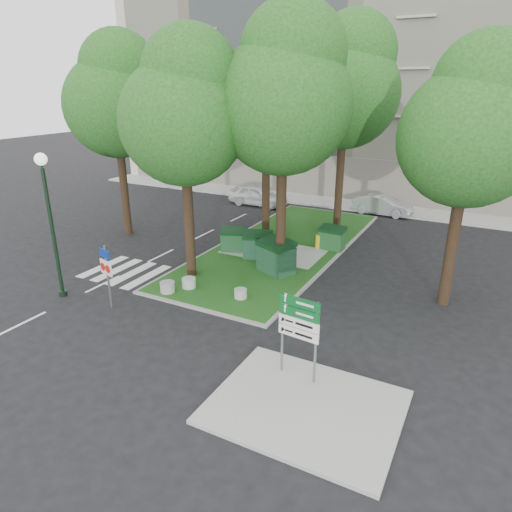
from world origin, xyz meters
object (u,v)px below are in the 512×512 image
Objects in this scene: car_white at (258,195)px; dumpster_d at (332,238)px; tree_median_mid at (268,110)px; traffic_sign_pole at (107,269)px; tree_median_near_right at (286,91)px; dumpster_b at (258,245)px; dumpster_a at (233,240)px; bollard_left at (168,287)px; tree_median_far at (348,83)px; street_lamp at (49,210)px; car_silver at (382,205)px; directional_sign at (299,325)px; litter_bin at (319,241)px; tree_median_near_left at (186,109)px; tree_street_right at (474,123)px; bollard_mid at (189,283)px; dumpster_c at (276,256)px; bollard_right at (241,293)px; tree_street_left at (117,96)px.

dumpster_d is at bearing -130.03° from car_white.
tree_median_mid is 11.94m from traffic_sign_pole.
dumpster_b is at bearing 145.91° from tree_median_near_right.
dumpster_a is 2.51× the size of bollard_left.
dumpster_d is at bearing -77.64° from tree_median_far.
car_silver is (8.74, 18.82, -3.04)m from street_lamp.
dumpster_b is at bearing 86.44° from traffic_sign_pole.
dumpster_d is 0.52× the size of directional_sign.
litter_bin is at bearing 175.10° from car_silver.
dumpster_d is at bearing -3.62° from tree_median_mid.
tree_median_near_left is 10.31m from directional_sign.
dumpster_a is (-10.54, 1.13, -6.29)m from tree_street_right.
street_lamp is at bearing -150.67° from bollard_left.
tree_median_near_right is 8.81m from bollard_mid.
bollard_right is at bearing -66.91° from dumpster_c.
tree_median_far is at bearing 29.28° from tree_street_left.
tree_street_right is 9.52m from dumpster_d.
tree_median_mid is 4.99× the size of dumpster_c.
tree_street_left is at bearing -166.77° from litter_bin.
dumpster_d reaches higher than bollard_mid.
tree_median_far is 16.23m from street_lamp.
traffic_sign_pole is at bearing -109.43° from tree_median_far.
traffic_sign_pole is (-11.59, -6.57, -5.31)m from tree_street_right.
tree_street_left reaches higher than directional_sign.
dumpster_c is 3.21m from bollard_right.
tree_median_mid is 10.84m from bollard_left.
directional_sign reaches higher than litter_bin.
dumpster_b is at bearing 78.62° from bollard_mid.
tree_median_far is at bearing -115.34° from car_white.
tree_median_near_left reaches higher than traffic_sign_pole.
directional_sign is (3.50, -14.44, -6.48)m from tree_median_far.
tree_street_right reaches higher than dumpster_d.
tree_median_mid is at bearing 85.60° from tree_median_near_left.
car_silver reaches higher than bollard_right.
traffic_sign_pole is (-1.20, -2.02, 1.33)m from bollard_left.
tree_median_mid is (0.50, 6.50, -0.34)m from tree_median_near_left.
dumpster_a is 11.28m from directional_sign.
dumpster_b is 4.10m from dumpster_d.
dumpster_a is 0.26× the size of street_lamp.
bollard_right is 7.20m from litter_bin.
car_white is (-4.09, 14.21, 0.40)m from bollard_mid.
car_white is (-3.42, 9.31, 0.04)m from dumpster_a.
tree_median_mid is at bearing 172.07° from litter_bin.
tree_median_far reaches higher than litter_bin.
litter_bin is 0.28× the size of directional_sign.
street_lamp reaches higher than traffic_sign_pole.
dumpster_c is 4.40m from dumpster_d.
tree_median_far is 16.21m from directional_sign.
tree_median_near_right is 4.43× the size of directional_sign.
bollard_mid is at bearing -102.92° from dumpster_c.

